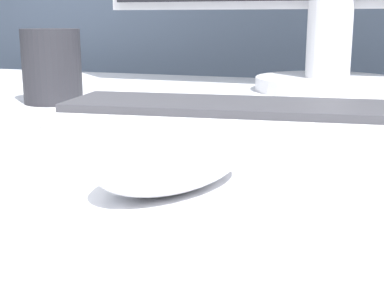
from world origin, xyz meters
The scene contains 4 objects.
partition_panel centered at (0.00, 0.58, 0.64)m, with size 5.00×0.03×1.27m.
computer_mouse_near centered at (-0.08, -0.22, 0.75)m, with size 0.10×0.13×0.04m.
keyboard centered at (-0.06, 0.00, 0.74)m, with size 0.43×0.16×0.02m.
mug centered at (-0.35, 0.07, 0.78)m, with size 0.07×0.07×0.09m.
Camera 1 is at (0.04, -0.52, 0.84)m, focal length 50.00 mm.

